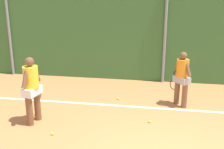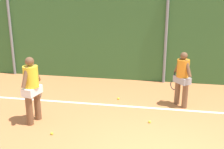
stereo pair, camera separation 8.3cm
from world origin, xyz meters
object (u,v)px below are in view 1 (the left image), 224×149
tennis_ball_1 (150,122)px  tennis_ball_4 (118,98)px  player_midcourt (182,76)px  player_foreground_near (32,87)px  tennis_ball_0 (52,134)px

tennis_ball_1 → tennis_ball_4: (-1.03, 1.42, 0.00)m
player_midcourt → tennis_ball_4: player_midcourt is taller
tennis_ball_4 → tennis_ball_1: bearing=-54.1°
tennis_ball_1 → tennis_ball_4: bearing=125.9°
player_foreground_near → tennis_ball_4: (1.89, 1.86, -0.93)m
tennis_ball_0 → tennis_ball_1: size_ratio=1.00×
player_foreground_near → tennis_ball_4: bearing=-33.9°
tennis_ball_1 → player_foreground_near: bearing=-171.5°
tennis_ball_0 → tennis_ball_4: size_ratio=1.00×
tennis_ball_4 → tennis_ball_0: bearing=-116.3°
player_foreground_near → tennis_ball_1: player_foreground_near is taller
player_foreground_near → tennis_ball_0: (0.69, -0.57, -0.93)m
tennis_ball_0 → tennis_ball_1: 2.45m
player_foreground_near → tennis_ball_4: size_ratio=25.93×
player_foreground_near → tennis_ball_1: bearing=-69.9°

